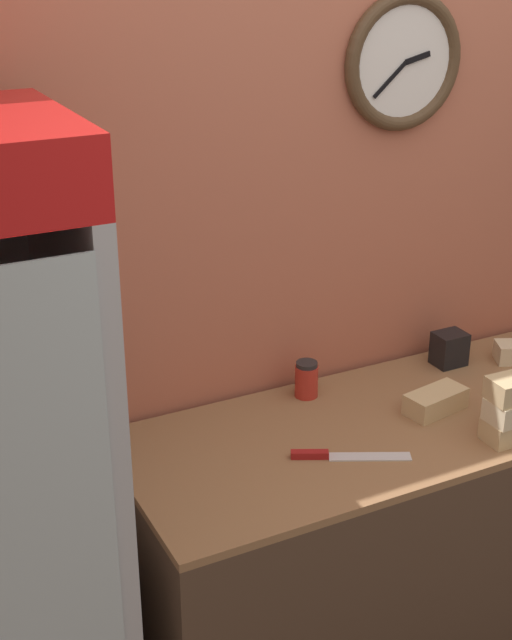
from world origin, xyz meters
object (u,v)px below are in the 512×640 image
at_px(sandwich_flat_right, 436,401).
at_px(chefs_knife, 334,455).
at_px(condiment_jar, 306,379).
at_px(napkin_dispenser, 449,349).

height_order(sandwich_flat_right, chefs_knife, sandwich_flat_right).
distance_m(condiment_jar, napkin_dispenser, 0.57).
bearing_deg(sandwich_flat_right, chefs_knife, -168.03).
height_order(chefs_knife, condiment_jar, condiment_jar).
relative_size(sandwich_flat_right, condiment_jar, 1.78).
relative_size(chefs_knife, condiment_jar, 2.69).
relative_size(chefs_knife, napkin_dispenser, 2.76).
distance_m(chefs_knife, condiment_jar, 0.39).
relative_size(sandwich_flat_right, napkin_dispenser, 1.83).
height_order(sandwich_flat_right, napkin_dispenser, napkin_dispenser).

